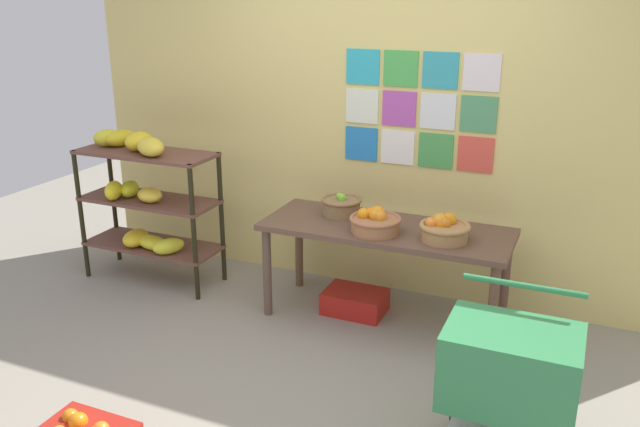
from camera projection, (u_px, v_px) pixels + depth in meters
name	position (u px, v px, depth m)	size (l,w,h in m)	color
ground	(287.00, 389.00, 3.78)	(9.08, 9.08, 0.00)	gray
back_wall_with_art	(381.00, 105.00, 4.69)	(4.76, 0.07, 2.80)	#E0CB74
banana_shelf_unit	(143.00, 193.00, 5.01)	(1.08, 0.48, 1.18)	black
display_table	(386.00, 238.00, 4.40)	(1.66, 0.64, 0.68)	brown
fruit_basket_centre	(341.00, 205.00, 4.58)	(0.29, 0.29, 0.16)	olive
fruit_basket_right	(444.00, 229.00, 4.12)	(0.32, 0.32, 0.17)	#AB7E4C
fruit_basket_back_right	(375.00, 222.00, 4.26)	(0.34, 0.34, 0.17)	#A56D44
produce_crate_under_table	(355.00, 302.00, 4.67)	(0.43, 0.30, 0.16)	#B41E17
shopping_cart	(510.00, 372.00, 3.07)	(0.61, 0.48, 0.84)	black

